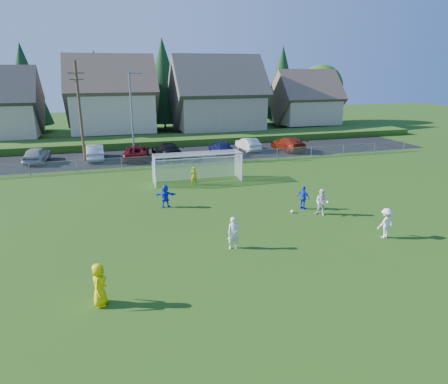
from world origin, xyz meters
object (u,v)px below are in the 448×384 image
at_px(player_blue_b, 165,196).
at_px(car_a, 37,155).
at_px(referee, 99,285).
at_px(car_f, 248,144).
at_px(soccer_goal, 197,163).
at_px(player_blue_a, 303,198).
at_px(goalkeeper, 194,176).
at_px(player_white_c, 386,223).
at_px(car_b, 95,152).
at_px(car_e, 220,147).
at_px(player_white_a, 234,233).
at_px(soccer_ball, 292,211).
at_px(car_c, 136,152).
at_px(car_g, 288,144).
at_px(car_d, 167,150).
at_px(player_white_b, 322,202).

distance_m(player_blue_b, car_a, 20.48).
distance_m(referee, car_f, 33.24).
bearing_deg(referee, soccer_goal, -10.93).
bearing_deg(player_blue_a, car_a, 13.95).
xyz_separation_m(goalkeeper, soccer_goal, (0.51, 1.04, 0.84)).
xyz_separation_m(player_white_c, car_b, (-16.01, 25.99, -0.06)).
distance_m(referee, car_e, 30.65).
distance_m(player_white_c, car_a, 34.08).
distance_m(player_white_a, car_f, 27.06).
distance_m(soccer_ball, car_c, 21.56).
bearing_deg(soccer_ball, car_g, 65.61).
xyz_separation_m(goalkeeper, car_d, (-0.53, 11.29, 0.03)).
bearing_deg(car_c, referee, 89.34).
relative_size(soccer_ball, car_d, 0.04).
relative_size(soccer_ball, car_a, 0.05).
relative_size(player_blue_a, soccer_goal, 0.22).
distance_m(player_white_b, car_c, 23.05).
height_order(car_a, car_g, car_a).
height_order(soccer_ball, player_white_b, player_white_b).
bearing_deg(soccer_goal, car_g, 37.61).
bearing_deg(car_f, car_b, -3.01).
relative_size(referee, player_blue_a, 1.13).
bearing_deg(player_blue_a, player_white_c, 171.80).
bearing_deg(car_f, soccer_goal, 49.09).
bearing_deg(car_e, player_white_c, 94.15).
bearing_deg(car_d, car_e, 175.15).
height_order(referee, player_white_a, referee).
xyz_separation_m(goalkeeper, car_b, (-7.93, 12.37, 0.02)).
bearing_deg(car_e, car_g, 175.98).
xyz_separation_m(player_white_a, car_c, (-3.14, 23.87, -0.11)).
distance_m(player_white_c, goalkeeper, 15.83).
relative_size(player_blue_b, car_d, 0.29).
bearing_deg(car_a, referee, 109.05).
distance_m(player_white_b, soccer_goal, 12.02).
relative_size(car_d, car_g, 1.01).
bearing_deg(car_b, soccer_ball, 119.87).
height_order(player_white_c, car_f, player_white_c).
distance_m(player_white_c, car_b, 30.53).
distance_m(player_white_b, car_b, 26.08).
relative_size(player_white_a, player_white_b, 1.00).
bearing_deg(car_a, car_g, -176.10).
relative_size(player_blue_b, car_a, 0.34).
xyz_separation_m(soccer_ball, goalkeeper, (-4.82, 8.48, 0.67)).
bearing_deg(car_b, player_blue_b, 104.09).
xyz_separation_m(car_d, soccer_goal, (1.04, -10.24, 0.82)).
bearing_deg(player_white_a, soccer_ball, 39.25).
bearing_deg(car_d, player_white_a, 81.89).
relative_size(player_blue_b, car_b, 0.33).
distance_m(player_white_a, player_blue_a, 7.96).
bearing_deg(soccer_ball, car_b, 121.44).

